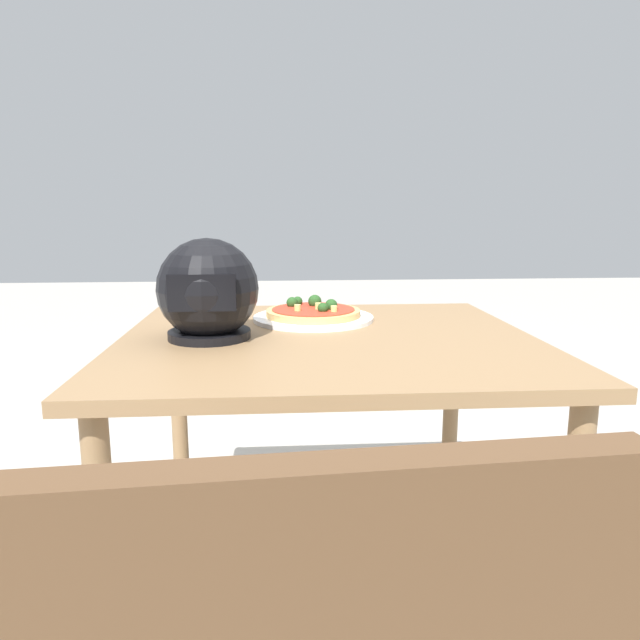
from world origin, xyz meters
The scene contains 5 objects.
ground_plane centered at (0.00, 0.00, 0.00)m, with size 14.00×14.00×0.00m, color #B2ADA3.
dining_table centered at (0.00, 0.00, 0.64)m, with size 1.01×0.92×0.72m.
pizza_plate centered at (0.02, -0.20, 0.73)m, with size 0.34×0.34×0.01m, color white.
pizza centered at (0.02, -0.21, 0.75)m, with size 0.26×0.26×0.05m.
motorcycle_helmet centered at (0.29, 0.01, 0.84)m, with size 0.24×0.24×0.24m.
Camera 1 is at (0.12, 1.38, 1.03)m, focal length 32.24 mm.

